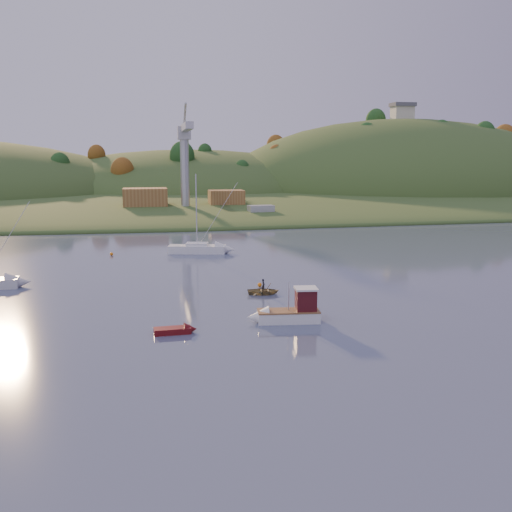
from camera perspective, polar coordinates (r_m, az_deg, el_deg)
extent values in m
plane|color=#3D4B64|center=(30.56, 6.32, -19.71)|extent=(500.00, 500.00, 0.00)
cube|color=#344B1E|center=(255.88, -9.26, 6.39)|extent=(620.00, 220.00, 1.50)
ellipsoid|color=#344B1E|center=(191.07, -8.61, 5.26)|extent=(640.00, 150.00, 7.00)
ellipsoid|color=#344B1E|center=(236.48, -6.66, 6.18)|extent=(140.00, 120.00, 36.00)
ellipsoid|color=#344B1E|center=(243.73, 14.09, 6.05)|extent=(150.00, 130.00, 60.00)
cube|color=beige|center=(243.89, 14.42, 13.69)|extent=(8.00, 6.00, 5.00)
cube|color=#595960|center=(244.14, 14.45, 14.44)|extent=(9.00, 7.00, 1.50)
cube|color=slate|center=(148.54, -5.94, 4.48)|extent=(42.00, 16.00, 2.40)
cube|color=brown|center=(148.66, -11.02, 5.75)|extent=(11.00, 8.00, 4.80)
cube|color=brown|center=(151.17, -2.99, 5.83)|extent=(9.00, 7.00, 4.00)
cylinder|color=#B7B7BC|center=(145.71, -7.13, 8.38)|extent=(2.20, 2.20, 18.00)
cube|color=#B7B7BC|center=(145.78, -7.21, 12.11)|extent=(3.20, 3.20, 3.20)
cube|color=#B7B7BC|center=(136.85, -6.95, 12.69)|extent=(1.80, 18.00, 1.60)
cube|color=#B7B7BC|center=(150.80, -7.35, 12.41)|extent=(1.80, 10.00, 1.60)
cube|color=white|center=(53.02, 3.26, -6.06)|extent=(5.89, 2.66, 1.03)
cone|color=white|center=(52.71, 0.18, -6.14)|extent=(2.21, 2.26, 2.05)
cube|color=brown|center=(52.88, 3.27, -5.50)|extent=(5.89, 2.71, 0.14)
cube|color=#451014|center=(52.86, 5.00, -4.40)|extent=(2.00, 1.90, 2.05)
cube|color=white|center=(52.60, 5.02, -3.26)|extent=(2.25, 2.15, 0.17)
cylinder|color=silver|center=(52.54, 3.28, -4.08)|extent=(0.10, 0.10, 2.74)
cube|color=white|center=(90.72, -5.91, 0.68)|extent=(9.35, 4.68, 1.23)
cube|color=white|center=(90.62, -5.92, 1.09)|extent=(3.74, 2.74, 0.78)
cylinder|color=silver|center=(89.94, -5.98, 4.59)|extent=(0.18, 0.18, 11.21)
cylinder|color=silver|center=(90.58, -5.92, 1.25)|extent=(3.52, 0.94, 0.12)
cylinder|color=white|center=(90.57, -5.92, 1.31)|extent=(3.14, 1.07, 0.36)
imported|color=olive|center=(63.39, 0.74, -3.52)|extent=(3.84, 2.97, 0.73)
imported|color=black|center=(63.30, 0.74, -3.19)|extent=(0.42, 0.58, 1.48)
cube|color=#5E0D10|center=(50.14, -8.36, -7.39)|extent=(3.21, 1.42, 0.53)
cone|color=#5E0D10|center=(50.30, -6.56, -7.29)|extent=(1.16, 1.31, 1.26)
cube|color=slate|center=(136.79, 0.49, 3.95)|extent=(14.62, 6.61, 1.82)
cube|color=#B7B7BC|center=(136.64, 0.49, 4.58)|extent=(6.36, 3.69, 2.42)
sphere|color=orange|center=(66.97, 0.38, -2.89)|extent=(0.50, 0.50, 0.50)
sphere|color=orange|center=(90.82, -14.25, 0.20)|extent=(0.50, 0.50, 0.50)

